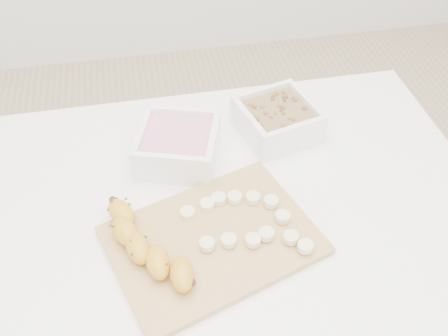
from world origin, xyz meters
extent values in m
cube|color=white|center=(0.00, 0.00, 0.73)|extent=(1.00, 0.70, 0.04)
cylinder|color=white|center=(-0.44, 0.29, 0.35)|extent=(0.05, 0.05, 0.71)
cylinder|color=white|center=(0.44, 0.29, 0.35)|extent=(0.05, 0.05, 0.71)
cube|color=white|center=(-0.07, 0.14, 0.79)|extent=(0.20, 0.20, 0.07)
cube|color=pink|center=(-0.07, 0.14, 0.79)|extent=(0.17, 0.17, 0.04)
cube|color=white|center=(0.15, 0.18, 0.79)|extent=(0.18, 0.18, 0.07)
cube|color=brown|center=(0.15, 0.18, 0.79)|extent=(0.15, 0.15, 0.04)
cube|color=tan|center=(-0.04, -0.09, 0.76)|extent=(0.41, 0.34, 0.01)
cylinder|color=beige|center=(-0.08, -0.03, 0.77)|extent=(0.03, 0.03, 0.01)
cylinder|color=beige|center=(-0.04, -0.02, 0.77)|extent=(0.03, 0.03, 0.01)
cylinder|color=beige|center=(-0.02, -0.01, 0.77)|extent=(0.03, 0.03, 0.01)
cylinder|color=beige|center=(0.01, -0.01, 0.77)|extent=(0.03, 0.03, 0.01)
cylinder|color=beige|center=(0.04, -0.02, 0.77)|extent=(0.03, 0.03, 0.01)
cylinder|color=beige|center=(0.08, -0.04, 0.77)|extent=(0.03, 0.03, 0.01)
cylinder|color=beige|center=(0.09, -0.08, 0.77)|extent=(0.03, 0.03, 0.01)
cylinder|color=beige|center=(-0.06, -0.11, 0.77)|extent=(0.03, 0.03, 0.01)
cylinder|color=beige|center=(-0.02, -0.11, 0.77)|extent=(0.03, 0.03, 0.01)
cylinder|color=beige|center=(0.02, -0.12, 0.77)|extent=(0.03, 0.03, 0.01)
cylinder|color=beige|center=(0.05, -0.11, 0.78)|extent=(0.03, 0.03, 0.01)
cylinder|color=beige|center=(0.09, -0.12, 0.78)|extent=(0.03, 0.03, 0.01)
cylinder|color=beige|center=(0.11, -0.15, 0.78)|extent=(0.03, 0.03, 0.01)
camera|label=1|loc=(-0.13, -0.61, 1.47)|focal=40.00mm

